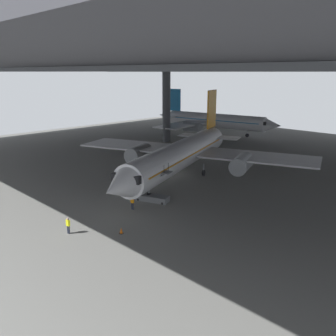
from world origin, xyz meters
TOP-DOWN VIEW (x-y plane):
  - ground_plane at (0.00, 0.00)m, footprint 110.00×110.00m
  - hangar_structure at (-0.07, 13.74)m, footprint 121.00×99.00m
  - airplane_main at (1.44, -0.35)m, footprint 37.30×37.50m
  - boarding_stairs at (5.78, -10.18)m, footprint 4.54×2.82m
  - crew_worker_near_nose at (6.72, -22.15)m, footprint 0.54×0.28m
  - crew_worker_by_stairs at (6.19, -13.75)m, footprint 0.55×0.24m
  - airplane_distant at (-19.87, 34.19)m, footprint 33.82×33.03m
  - traffic_cone_orange at (10.29, -18.56)m, footprint 0.36×0.36m

SIDE VIEW (x-z plane):
  - ground_plane at x=0.00m, z-range 0.00..0.00m
  - traffic_cone_orange at x=10.29m, z-range -0.01..0.59m
  - boarding_stairs at x=5.78m, z-range -1.65..3.13m
  - crew_worker_by_stairs at x=6.19m, z-range 0.11..1.72m
  - crew_worker_near_nose at x=6.72m, z-range 0.11..1.73m
  - airplane_distant at x=-19.87m, z-range -2.05..8.68m
  - airplane_main at x=1.44m, z-range -2.46..9.58m
  - hangar_structure at x=-0.07m, z-range 7.88..24.92m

